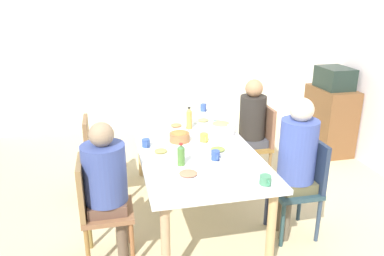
{
  "coord_description": "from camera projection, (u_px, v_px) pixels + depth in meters",
  "views": [
    {
      "loc": [
        3.26,
        -0.73,
        2.09
      ],
      "look_at": [
        0.0,
        0.0,
        0.91
      ],
      "focal_mm": 35.54,
      "sensor_mm": 36.0,
      "label": 1
    }
  ],
  "objects": [
    {
      "name": "chair_2",
      "position": [
        258.0,
        140.0,
        4.34
      ],
      "size": [
        0.4,
        0.4,
        0.9
      ],
      "color": "olive",
      "rests_on": "ground_plane"
    },
    {
      "name": "plate_1",
      "position": [
        203.0,
        121.0,
        4.17
      ],
      "size": [
        0.21,
        0.21,
        0.04
      ],
      "color": "silver",
      "rests_on": "dining_table"
    },
    {
      "name": "plate_3",
      "position": [
        161.0,
        152.0,
        3.35
      ],
      "size": [
        0.2,
        0.2,
        0.04
      ],
      "color": "#E2EAC2",
      "rests_on": "dining_table"
    },
    {
      "name": "cup_0",
      "position": [
        146.0,
        143.0,
        3.49
      ],
      "size": [
        0.11,
        0.07,
        0.07
      ],
      "color": "#35549D",
      "rests_on": "dining_table"
    },
    {
      "name": "cup_4",
      "position": [
        265.0,
        180.0,
        2.8
      ],
      "size": [
        0.12,
        0.09,
        0.07
      ],
      "color": "#478860",
      "rests_on": "dining_table"
    },
    {
      "name": "cup_6",
      "position": [
        216.0,
        155.0,
        3.21
      ],
      "size": [
        0.11,
        0.07,
        0.08
      ],
      "color": "#334F9E",
      "rests_on": "dining_table"
    },
    {
      "name": "person_3",
      "position": [
        106.0,
        180.0,
        2.95
      ],
      "size": [
        0.34,
        0.34,
        1.2
      ],
      "color": "brown",
      "rests_on": "ground_plane"
    },
    {
      "name": "cup_5",
      "position": [
        231.0,
        130.0,
        3.79
      ],
      "size": [
        0.11,
        0.07,
        0.1
      ],
      "color": "white",
      "rests_on": "dining_table"
    },
    {
      "name": "bottle_2",
      "position": [
        181.0,
        155.0,
        3.1
      ],
      "size": [
        0.06,
        0.06,
        0.19
      ],
      "color": "#4F8034",
      "rests_on": "dining_table"
    },
    {
      "name": "cup_3",
      "position": [
        203.0,
        108.0,
        4.56
      ],
      "size": [
        0.11,
        0.07,
        0.09
      ],
      "color": "#38539D",
      "rests_on": "dining_table"
    },
    {
      "name": "microwave",
      "position": [
        335.0,
        78.0,
        5.02
      ],
      "size": [
        0.48,
        0.36,
        0.28
      ],
      "primitive_type": "cube",
      "color": "#1C2B24",
      "rests_on": "side_cabinet"
    },
    {
      "name": "bowl_1",
      "position": [
        221.0,
        127.0,
        3.87
      ],
      "size": [
        0.22,
        0.22,
        0.1
      ],
      "color": "beige",
      "rests_on": "dining_table"
    },
    {
      "name": "plate_0",
      "position": [
        218.0,
        151.0,
        3.38
      ],
      "size": [
        0.23,
        0.23,
        0.04
      ],
      "color": "white",
      "rests_on": "dining_table"
    },
    {
      "name": "side_cabinet",
      "position": [
        329.0,
        120.0,
        5.22
      ],
      "size": [
        0.7,
        0.44,
        0.9
      ],
      "primitive_type": "cube",
      "color": "brown",
      "rests_on": "ground_plane"
    },
    {
      "name": "chair_3",
      "position": [
        97.0,
        205.0,
        3.01
      ],
      "size": [
        0.4,
        0.4,
        0.9
      ],
      "color": "brown",
      "rests_on": "ground_plane"
    },
    {
      "name": "bottle_1",
      "position": [
        189.0,
        116.0,
        4.11
      ],
      "size": [
        0.06,
        0.06,
        0.18
      ],
      "color": "white",
      "rests_on": "dining_table"
    },
    {
      "name": "chair_0",
      "position": [
        98.0,
        153.0,
        3.98
      ],
      "size": [
        0.4,
        0.4,
        0.9
      ],
      "color": "brown",
      "rests_on": "ground_plane"
    },
    {
      "name": "plate_2",
      "position": [
        176.0,
        126.0,
        4.0
      ],
      "size": [
        0.21,
        0.21,
        0.04
      ],
      "color": "silver",
      "rests_on": "dining_table"
    },
    {
      "name": "wall_left",
      "position": [
        153.0,
        47.0,
        5.97
      ],
      "size": [
        0.12,
        5.11,
        2.6
      ],
      "primitive_type": "cube",
      "color": "silver",
      "rests_on": "ground_plane"
    },
    {
      "name": "chair_1",
      "position": [
        303.0,
        182.0,
        3.37
      ],
      "size": [
        0.4,
        0.4,
        0.9
      ],
      "color": "#264048",
      "rests_on": "ground_plane"
    },
    {
      "name": "cup_2",
      "position": [
        204.0,
        138.0,
        3.61
      ],
      "size": [
        0.11,
        0.08,
        0.08
      ],
      "color": "gold",
      "rests_on": "dining_table"
    },
    {
      "name": "plate_4",
      "position": [
        188.0,
        175.0,
        2.93
      ],
      "size": [
        0.25,
        0.25,
        0.04
      ],
      "color": "white",
      "rests_on": "dining_table"
    },
    {
      "name": "dining_table",
      "position": [
        192.0,
        150.0,
        3.62
      ],
      "size": [
        2.11,
        1.02,
        0.76
      ],
      "color": "white",
      "rests_on": "ground_plane"
    },
    {
      "name": "cup_1",
      "position": [
        217.0,
        124.0,
        3.99
      ],
      "size": [
        0.11,
        0.07,
        0.08
      ],
      "color": "#3F8761",
      "rests_on": "dining_table"
    },
    {
      "name": "bowl_0",
      "position": [
        179.0,
        136.0,
        3.62
      ],
      "size": [
        0.19,
        0.19,
        0.1
      ],
      "color": "#A2693E",
      "rests_on": "dining_table"
    },
    {
      "name": "person_1",
      "position": [
        296.0,
        156.0,
        3.27
      ],
      "size": [
        0.32,
        0.32,
        1.29
      ],
      "color": "brown",
      "rests_on": "ground_plane"
    },
    {
      "name": "bottle_0",
      "position": [
        189.0,
        119.0,
        3.93
      ],
      "size": [
        0.06,
        0.06,
        0.23
      ],
      "color": "gold",
      "rests_on": "dining_table"
    },
    {
      "name": "ground_plane",
      "position": [
        192.0,
        212.0,
        3.85
      ],
      "size": [
        6.52,
        6.52,
        0.0
      ],
      "primitive_type": "plane",
      "color": "#CBBA8E"
    },
    {
      "name": "person_2",
      "position": [
        251.0,
        123.0,
        4.26
      ],
      "size": [
        0.3,
        0.3,
        1.22
      ],
      "color": "#3F363A",
      "rests_on": "ground_plane"
    }
  ]
}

